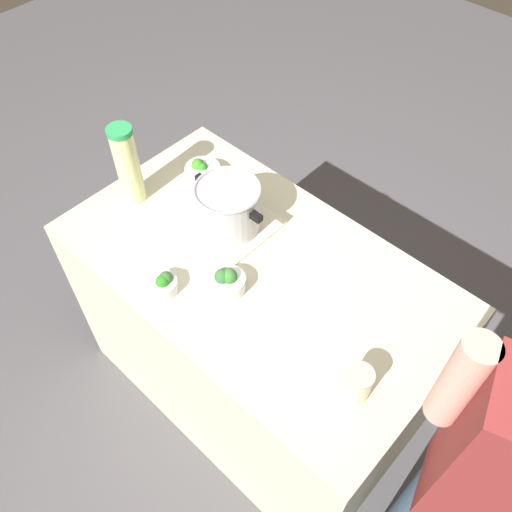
{
  "coord_description": "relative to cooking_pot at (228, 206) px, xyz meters",
  "views": [
    {
      "loc": [
        0.74,
        -0.8,
        2.3
      ],
      "look_at": [
        0.0,
        0.0,
        0.95
      ],
      "focal_mm": 37.48,
      "sensor_mm": 36.0,
      "label": 1
    }
  ],
  "objects": [
    {
      "name": "counter_slab",
      "position": [
        0.19,
        -0.07,
        -0.54
      ],
      "size": [
        1.33,
        0.77,
        0.9
      ],
      "primitive_type": "cube",
      "color": "beige",
      "rests_on": "ground_plane"
    },
    {
      "name": "broccoli_bowl_center",
      "position": [
        0.19,
        -0.19,
        -0.06
      ],
      "size": [
        0.11,
        0.11,
        0.09
      ],
      "color": "silver",
      "rests_on": "counter_slab"
    },
    {
      "name": "person_cook",
      "position": [
        1.12,
        -0.21,
        -0.1
      ],
      "size": [
        0.5,
        0.29,
        1.62
      ],
      "color": "#394E64",
      "rests_on": "ground_plane"
    },
    {
      "name": "ground_plane",
      "position": [
        0.19,
        -0.07,
        -0.99
      ],
      "size": [
        8.0,
        8.0,
        0.0
      ],
      "primitive_type": "plane",
      "color": "#545258"
    },
    {
      "name": "broccoli_bowl_front",
      "position": [
        -0.25,
        0.1,
        -0.07
      ],
      "size": [
        0.13,
        0.13,
        0.08
      ],
      "color": "silver",
      "rests_on": "counter_slab"
    },
    {
      "name": "cooking_pot",
      "position": [
        0.0,
        0.0,
        0.0
      ],
      "size": [
        0.3,
        0.23,
        0.17
      ],
      "color": "#B7B7BC",
      "rests_on": "dish_cloth"
    },
    {
      "name": "broccoli_bowl_back",
      "position": [
        0.04,
        -0.34,
        -0.07
      ],
      "size": [
        0.1,
        0.1,
        0.07
      ],
      "color": "silver",
      "rests_on": "counter_slab"
    },
    {
      "name": "mason_jar",
      "position": [
        0.7,
        -0.21,
        -0.04
      ],
      "size": [
        0.08,
        0.08,
        0.11
      ],
      "color": "beige",
      "rests_on": "counter_slab"
    },
    {
      "name": "dish_cloth",
      "position": [
        -0.0,
        -0.0,
        -0.09
      ],
      "size": [
        0.29,
        0.29,
        0.01
      ],
      "primitive_type": "cube",
      "color": "beige",
      "rests_on": "counter_slab"
    },
    {
      "name": "lemonade_pitcher",
      "position": [
        -0.35,
        -0.14,
        0.06
      ],
      "size": [
        0.09,
        0.09,
        0.31
      ],
      "color": "beige",
      "rests_on": "counter_slab"
    }
  ]
}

